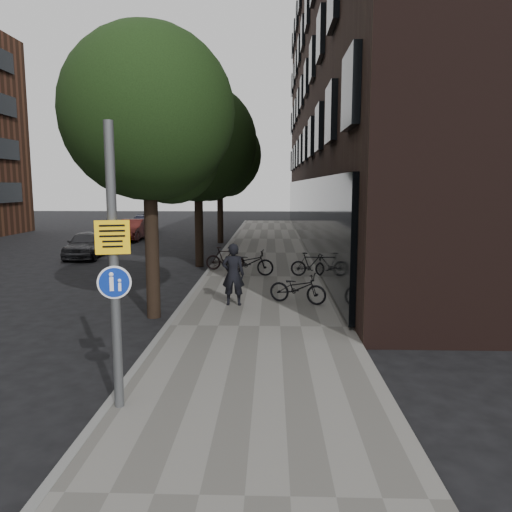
{
  "coord_description": "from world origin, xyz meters",
  "views": [
    {
      "loc": [
        0.53,
        -8.37,
        3.49
      ],
      "look_at": [
        0.2,
        2.14,
        2.0
      ],
      "focal_mm": 35.0,
      "sensor_mm": 36.0,
      "label": 1
    }
  ],
  "objects_px": {
    "signpost": "(114,267)",
    "pedestrian": "(233,274)",
    "parked_bike_facade_near": "(298,288)",
    "parked_car_near": "(87,244)"
  },
  "relations": [
    {
      "from": "signpost",
      "to": "pedestrian",
      "type": "xyz_separation_m",
      "value": [
        1.25,
        6.62,
        -1.28
      ]
    },
    {
      "from": "parked_bike_facade_near",
      "to": "signpost",
      "type": "bearing_deg",
      "value": 177.13
    },
    {
      "from": "parked_bike_facade_near",
      "to": "pedestrian",
      "type": "bearing_deg",
      "value": 119.74
    },
    {
      "from": "signpost",
      "to": "parked_bike_facade_near",
      "type": "height_order",
      "value": "signpost"
    },
    {
      "from": "signpost",
      "to": "parked_bike_facade_near",
      "type": "distance_m",
      "value": 7.74
    },
    {
      "from": "pedestrian",
      "to": "parked_bike_facade_near",
      "type": "xyz_separation_m",
      "value": [
        1.84,
        0.27,
        -0.44
      ]
    },
    {
      "from": "pedestrian",
      "to": "parked_bike_facade_near",
      "type": "relative_size",
      "value": 1.04
    },
    {
      "from": "parked_car_near",
      "to": "pedestrian",
      "type": "bearing_deg",
      "value": -55.75
    },
    {
      "from": "signpost",
      "to": "parked_bike_facade_near",
      "type": "xyz_separation_m",
      "value": [
        3.09,
        6.89,
        -1.72
      ]
    },
    {
      "from": "pedestrian",
      "to": "parked_car_near",
      "type": "bearing_deg",
      "value": -50.3
    }
  ]
}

